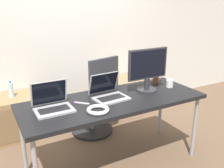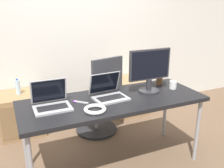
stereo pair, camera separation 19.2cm
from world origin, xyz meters
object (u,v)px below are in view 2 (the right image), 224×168
at_px(water_bottle, 18,87).
at_px(laptop_right, 109,93).
at_px(coffee_cup_white, 173,85).
at_px(coffee_cup_brown, 159,79).
at_px(office_chair, 99,105).
at_px(cabinet_right, 128,96).
at_px(monitor, 150,70).
at_px(laptop_left, 51,102).
at_px(cabinet_left, 21,114).
at_px(cable_coil, 95,109).

height_order(water_bottle, laptop_right, laptop_right).
bearing_deg(coffee_cup_white, coffee_cup_brown, 105.08).
height_order(office_chair, water_bottle, office_chair).
distance_m(cabinet_right, laptop_right, 1.46).
relative_size(cabinet_right, monitor, 1.15).
bearing_deg(water_bottle, office_chair, -24.52).
bearing_deg(office_chair, laptop_left, -137.25).
height_order(cabinet_left, laptop_right, laptop_right).
relative_size(water_bottle, cable_coil, 1.03).
distance_m(office_chair, monitor, 0.96).
xyz_separation_m(office_chair, cabinet_left, (-0.95, 0.43, -0.12)).
bearing_deg(office_chair, cabinet_left, 155.59).
relative_size(laptop_right, cable_coil, 1.73).
bearing_deg(coffee_cup_brown, laptop_left, -172.86).
bearing_deg(monitor, water_bottle, 139.24).
xyz_separation_m(water_bottle, laptop_left, (0.23, -1.10, 0.17)).
distance_m(office_chair, laptop_right, 0.80).
height_order(cabinet_left, monitor, monitor).
bearing_deg(water_bottle, cabinet_left, -90.00).
xyz_separation_m(office_chair, coffee_cup_brown, (0.58, -0.51, 0.43)).
bearing_deg(laptop_left, cabinet_left, 101.67).
height_order(water_bottle, cable_coil, cable_coil).
bearing_deg(cabinet_right, coffee_cup_white, -91.44).
bearing_deg(water_bottle, coffee_cup_white, -35.61).
height_order(coffee_cup_white, cable_coil, coffee_cup_white).
bearing_deg(laptop_left, office_chair, 42.75).
bearing_deg(laptop_right, water_bottle, 126.49).
distance_m(cabinet_left, laptop_left, 1.25).
height_order(coffee_cup_white, coffee_cup_brown, coffee_cup_brown).
xyz_separation_m(laptop_left, cable_coil, (0.34, -0.24, -0.03)).
bearing_deg(monitor, cabinet_left, 139.30).
distance_m(laptop_left, cable_coil, 0.42).
bearing_deg(cabinet_right, cable_coil, -127.82).
relative_size(coffee_cup_white, cable_coil, 0.42).
xyz_separation_m(cabinet_right, cable_coil, (-1.04, -1.34, 0.51)).
bearing_deg(monitor, cabinet_right, 73.33).
distance_m(laptop_right, monitor, 0.51).
relative_size(cabinet_left, laptop_left, 1.65).
distance_m(office_chair, cable_coil, 1.06).
distance_m(cabinet_right, monitor, 1.36).
distance_m(coffee_cup_brown, cable_coil, 1.04).
height_order(cabinet_left, cable_coil, cable_coil).
height_order(coffee_cup_brown, cable_coil, coffee_cup_brown).
bearing_deg(cabinet_left, laptop_right, -53.46).
xyz_separation_m(laptop_right, monitor, (0.47, -0.01, 0.19)).
bearing_deg(water_bottle, monitor, -40.76).
height_order(monitor, cable_coil, monitor).
distance_m(laptop_right, cable_coil, 0.35).
xyz_separation_m(laptop_right, cable_coil, (-0.24, -0.25, -0.03)).
height_order(cabinet_right, coffee_cup_brown, coffee_cup_brown).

